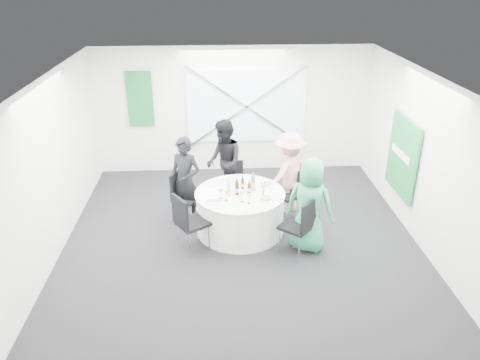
{
  "coord_description": "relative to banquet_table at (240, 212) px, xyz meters",
  "views": [
    {
      "loc": [
        -0.41,
        -6.99,
        4.34
      ],
      "look_at": [
        0.0,
        0.2,
        1.0
      ],
      "focal_mm": 35.0,
      "sensor_mm": 36.0,
      "label": 1
    }
  ],
  "objects": [
    {
      "name": "chair_back_right",
      "position": [
        1.01,
        0.55,
        0.13
      ],
      "size": [
        0.54,
        0.54,
        0.88
      ],
      "rotation": [
        0.0,
        0.0,
        -1.07
      ],
      "color": "black",
      "rests_on": "floor"
    },
    {
      "name": "wine_glass_a",
      "position": [
        0.41,
        0.04,
        0.5
      ],
      "size": [
        0.07,
        0.07,
        0.17
      ],
      "color": "white",
      "rests_on": "banquet_table"
    },
    {
      "name": "plate_front_right",
      "position": [
        0.42,
        -0.28,
        0.4
      ],
      "size": [
        0.26,
        0.26,
        0.04
      ],
      "color": "white",
      "rests_on": "banquet_table"
    },
    {
      "name": "plate_back",
      "position": [
        -0.07,
        0.55,
        0.39
      ],
      "size": [
        0.29,
        0.29,
        0.01
      ],
      "color": "white",
      "rests_on": "banquet_table"
    },
    {
      "name": "plate_back_left",
      "position": [
        -0.46,
        0.37,
        0.39
      ],
      "size": [
        0.25,
        0.25,
        0.01
      ],
      "color": "white",
      "rests_on": "banquet_table"
    },
    {
      "name": "beer_bottle_b",
      "position": [
        0.05,
        0.16,
        0.47
      ],
      "size": [
        0.06,
        0.06,
        0.25
      ],
      "color": "#391F0A",
      "rests_on": "banquet_table"
    },
    {
      "name": "wall_back",
      "position": [
        0.0,
        2.8,
        1.02
      ],
      "size": [
        6.0,
        0.0,
        6.0
      ],
      "primitive_type": "plane",
      "rotation": [
        1.57,
        0.0,
        0.0
      ],
      "color": "silver",
      "rests_on": "floor"
    },
    {
      "name": "wine_glass_e",
      "position": [
        -0.34,
        -0.2,
        0.5
      ],
      "size": [
        0.07,
        0.07,
        0.17
      ],
      "color": "white",
      "rests_on": "banquet_table"
    },
    {
      "name": "green_banner",
      "position": [
        -2.0,
        2.75,
        1.32
      ],
      "size": [
        0.55,
        0.04,
        1.2
      ],
      "primitive_type": "cube",
      "color": "#15692A",
      "rests_on": "wall_back"
    },
    {
      "name": "wine_glass_c",
      "position": [
        0.39,
        -0.07,
        0.5
      ],
      "size": [
        0.07,
        0.07,
        0.17
      ],
      "color": "white",
      "rests_on": "banquet_table"
    },
    {
      "name": "beer_bottle_d",
      "position": [
        -0.05,
        -0.07,
        0.48
      ],
      "size": [
        0.06,
        0.06,
        0.27
      ],
      "color": "#391F0A",
      "rests_on": "banquet_table"
    },
    {
      "name": "napkin",
      "position": [
        -0.47,
        -0.29,
        0.42
      ],
      "size": [
        0.2,
        0.13,
        0.05
      ],
      "primitive_type": "cube",
      "rotation": [
        0.0,
        0.0,
        0.04
      ],
      "color": "white",
      "rests_on": "plate_front_left"
    },
    {
      "name": "knife_c",
      "position": [
        0.39,
        0.42,
        0.38
      ],
      "size": [
        0.09,
        0.14,
        0.01
      ],
      "primitive_type": "cube",
      "rotation": [
        0.0,
        0.0,
        0.52
      ],
      "color": "silver",
      "rests_on": "banquet_table"
    },
    {
      "name": "fork_b",
      "position": [
        -0.52,
        -0.24,
        0.38
      ],
      "size": [
        0.11,
        0.12,
        0.01
      ],
      "primitive_type": "cube",
      "rotation": [
        0.0,
        0.0,
        -2.41
      ],
      "color": "silver",
      "rests_on": "banquet_table"
    },
    {
      "name": "wall_left",
      "position": [
        -3.0,
        -0.2,
        1.02
      ],
      "size": [
        0.0,
        6.0,
        6.0
      ],
      "primitive_type": "plane",
      "rotation": [
        1.57,
        0.0,
        1.57
      ],
      "color": "silver",
      "rests_on": "floor"
    },
    {
      "name": "person_woman_green",
      "position": [
        1.09,
        -0.6,
        0.42
      ],
      "size": [
        0.94,
        0.83,
        1.61
      ],
      "primitive_type": "imported",
      "rotation": [
        0.0,
        0.0,
        2.64
      ],
      "color": "#2A9C62",
      "rests_on": "floor"
    },
    {
      "name": "fork_a",
      "position": [
        0.12,
        0.56,
        0.38
      ],
      "size": [
        0.15,
        0.03,
        0.01
      ],
      "primitive_type": "cube",
      "rotation": [
        0.0,
        0.0,
        1.66
      ],
      "color": "silver",
      "rests_on": "banquet_table"
    },
    {
      "name": "green_sign",
      "position": [
        2.94,
        0.4,
        0.82
      ],
      "size": [
        0.05,
        1.2,
        1.4
      ],
      "primitive_type": "cube",
      "color": "#188536",
      "rests_on": "wall_right"
    },
    {
      "name": "chair_back_left",
      "position": [
        -1.03,
        0.49,
        0.17
      ],
      "size": [
        0.57,
        0.57,
        0.93
      ],
      "rotation": [
        0.0,
        0.0,
        1.13
      ],
      "color": "black",
      "rests_on": "floor"
    },
    {
      "name": "chair_front_left",
      "position": [
        -0.88,
        -0.59,
        0.22
      ],
      "size": [
        0.65,
        0.64,
        1.02
      ],
      "rotation": [
        0.0,
        0.0,
        2.16
      ],
      "color": "black",
      "rests_on": "floor"
    },
    {
      "name": "green_water_bottle",
      "position": [
        0.23,
        0.08,
        0.51
      ],
      "size": [
        0.08,
        0.08,
        0.33
      ],
      "color": "#3A984E",
      "rests_on": "banquet_table"
    },
    {
      "name": "chair_front_right",
      "position": [
        0.93,
        -0.8,
        0.21
      ],
      "size": [
        0.65,
        0.65,
        1.01
      ],
      "rotation": [
        0.0,
        0.0,
        4.01
      ],
      "color": "black",
      "rests_on": "floor"
    },
    {
      "name": "plate_back_right",
      "position": [
        0.48,
        0.28,
        0.4
      ],
      "size": [
        0.29,
        0.29,
        0.04
      ],
      "color": "white",
      "rests_on": "banquet_table"
    },
    {
      "name": "person_man_back_left",
      "position": [
        -0.96,
        0.44,
        0.43
      ],
      "size": [
        0.7,
        0.6,
        1.62
      ],
      "primitive_type": "imported",
      "rotation": [
        0.0,
        0.0,
        -0.43
      ],
      "color": "black",
      "rests_on": "floor"
    },
    {
      "name": "chair_back",
      "position": [
        -0.06,
        1.03,
        0.13
      ],
      "size": [
        0.42,
        0.43,
        0.88
      ],
      "rotation": [
        0.0,
        0.0,
        0.06
      ],
      "color": "black",
      "rests_on": "floor"
    },
    {
      "name": "wall_right",
      "position": [
        3.0,
        -0.2,
        1.02
      ],
      "size": [
        0.0,
        6.0,
        6.0
      ],
      "primitive_type": "plane",
      "rotation": [
        1.57,
        0.0,
        -1.57
      ],
      "color": "silver",
      "rests_on": "floor"
    },
    {
      "name": "clear_water_bottle",
      "position": [
        -0.2,
        -0.08,
        0.5
      ],
      "size": [
        0.08,
        0.08,
        0.3
      ],
      "color": "silver",
      "rests_on": "banquet_table"
    },
    {
      "name": "beer_bottle_c",
      "position": [
        0.15,
        -0.04,
        0.47
      ],
      "size": [
        0.06,
        0.06,
        0.24
      ],
      "color": "#391F0A",
      "rests_on": "banquet_table"
    },
    {
      "name": "wine_glass_b",
      "position": [
        0.01,
        -0.33,
        0.5
      ],
      "size": [
        0.07,
        0.07,
        0.17
      ],
      "color": "white",
      "rests_on": "banquet_table"
    },
    {
      "name": "fork_c",
      "position": [
        0.56,
        0.14,
        0.38
      ],
      "size": [
        0.09,
        0.14,
        0.01
      ],
      "primitive_type": "cube",
      "rotation": [
        0.0,
        0.0,
        0.54
      ],
      "color": "silver",
      "rests_on": "banquet_table"
    },
    {
      "name": "knife_a",
      "position": [
        -0.22,
        0.53,
        0.38
      ],
      "size": [
        0.15,
        0.03,
        0.01
      ],
      "primitive_type": "cube",
      "rotation": [
        0.0,
        0.0,
        1.66
      ],
      "color": "silver",
      "rests_on": "banquet_table"
    },
    {
      "name": "floor",
      "position": [
        0.0,
        -0.2,
        -0.38
      ],
      "size": [
        6.0,
        6.0,
        0.0
      ],
      "primitive_type": "plane",
      "color": "black",
      "rests_on": "ground"
    },
    {
      "name": "beer_bottle_a",
      "position": [
        -0.06,
        0.04,
        0.47
      ],
      "size": [
        0.06,
        0.06,
        0.24
      ],
      "color": "#391F0A",
      "rests_on": "banquet_table"
    },
    {
      "name": "person_man_back",
      "position": [
        -0.24,
        1.18,
        0.46
      ],
      "size": [
        0.6,
        0.89,
        1.68
      ],
      "primitive_type": "imported",
      "rotation": [
        0.0,
        0.0,
        -1.37
      ],
      "color": "black",
      "rests_on": "floor"
    },
    {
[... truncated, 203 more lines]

